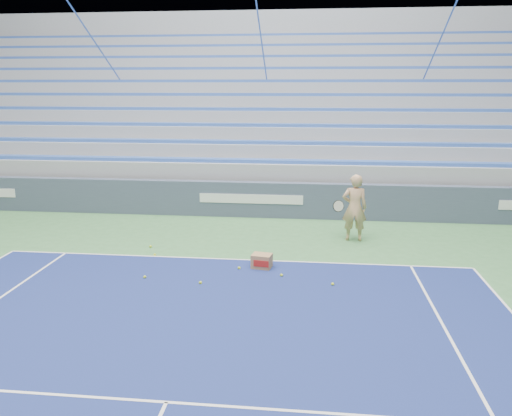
{
  "coord_description": "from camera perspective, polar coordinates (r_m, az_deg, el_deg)",
  "views": [
    {
      "loc": [
        1.77,
        0.89,
        4.02
      ],
      "look_at": [
        0.52,
        12.38,
        1.15
      ],
      "focal_mm": 35.0,
      "sensor_mm": 36.0,
      "label": 1
    }
  ],
  "objects": [
    {
      "name": "ball_box",
      "position": [
        11.26,
        0.66,
        -6.1
      ],
      "size": [
        0.48,
        0.4,
        0.32
      ],
      "color": "#9B734B",
      "rests_on": "ground"
    },
    {
      "name": "bleachers",
      "position": [
        20.85,
        1.33,
        9.36
      ],
      "size": [
        31.0,
        9.15,
        7.3
      ],
      "color": "#9A9DA2",
      "rests_on": "ground"
    },
    {
      "name": "tennis_ball_2",
      "position": [
        11.22,
        -1.94,
        -6.87
      ],
      "size": [
        0.07,
        0.07,
        0.07
      ],
      "primitive_type": "sphere",
      "color": "#B9D22A",
      "rests_on": "ground"
    },
    {
      "name": "tennis_ball_3",
      "position": [
        10.48,
        8.76,
        -8.59
      ],
      "size": [
        0.07,
        0.07,
        0.07
      ],
      "primitive_type": "sphere",
      "color": "#B9D22A",
      "rests_on": "ground"
    },
    {
      "name": "tennis_ball_6",
      "position": [
        10.49,
        -6.37,
        -8.48
      ],
      "size": [
        0.07,
        0.07,
        0.07
      ],
      "primitive_type": "sphere",
      "color": "#B9D22A",
      "rests_on": "ground"
    },
    {
      "name": "tennis_player",
      "position": [
        13.28,
        11.18,
        0.03
      ],
      "size": [
        0.93,
        0.83,
        1.77
      ],
      "color": "tan",
      "rests_on": "ground"
    },
    {
      "name": "sponsor_barrier",
      "position": [
        15.49,
        -0.5,
        0.99
      ],
      "size": [
        30.0,
        0.32,
        1.1
      ],
      "color": "#3E485E",
      "rests_on": "ground"
    },
    {
      "name": "tennis_ball_4",
      "position": [
        10.97,
        -12.6,
        -7.71
      ],
      "size": [
        0.07,
        0.07,
        0.07
      ],
      "primitive_type": "sphere",
      "color": "#B9D22A",
      "rests_on": "ground"
    },
    {
      "name": "tennis_ball_0",
      "position": [
        10.83,
        2.93,
        -7.67
      ],
      "size": [
        0.07,
        0.07,
        0.07
      ],
      "primitive_type": "sphere",
      "color": "#B9D22A",
      "rests_on": "ground"
    },
    {
      "name": "tennis_ball_1",
      "position": [
        12.3,
        -11.5,
        -5.26
      ],
      "size": [
        0.07,
        0.07,
        0.07
      ],
      "primitive_type": "sphere",
      "color": "#B9D22A",
      "rests_on": "ground"
    },
    {
      "name": "tennis_ball_5",
      "position": [
        12.94,
        -11.96,
        -4.31
      ],
      "size": [
        0.07,
        0.07,
        0.07
      ],
      "primitive_type": "sphere",
      "color": "#B9D22A",
      "rests_on": "ground"
    }
  ]
}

